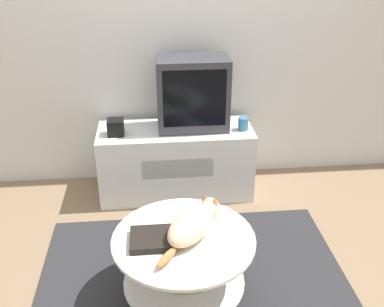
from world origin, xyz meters
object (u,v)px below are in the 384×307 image
Objects in this scene: tv at (193,94)px; dvd_box at (152,239)px; speaker at (116,127)px; cat at (193,224)px.

tv is 2.38× the size of dvd_box.
tv reaches higher than speaker.
tv is at bearing 74.77° from dvd_box.
cat is (0.22, 0.05, 0.05)m from dvd_box.
tv is 4.58× the size of speaker.
tv is 0.60m from speaker.
speaker is 1.16m from dvd_box.
speaker is 1.18m from cat.
dvd_box is at bearing -78.33° from speaker.
tv is 1.30m from dvd_box.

